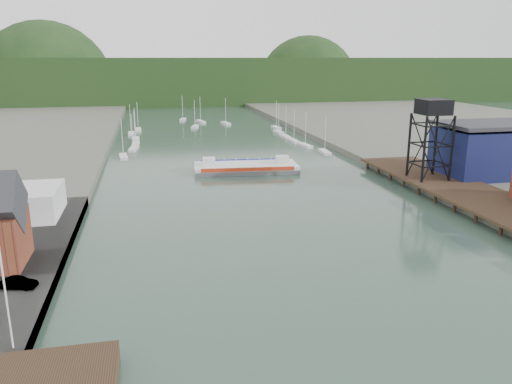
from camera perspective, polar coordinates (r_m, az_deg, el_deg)
name	(u,v)px	position (r m, az deg, el deg)	size (l,w,h in m)	color
ground	(415,384)	(46.06, 17.69, -20.19)	(600.00, 600.00, 0.00)	#2A4238
east_pier	(475,195)	(99.04, 23.75, -0.33)	(14.00, 70.00, 2.45)	black
white_shed	(0,204)	(88.27, -27.22, -1.19)	(18.00, 12.00, 4.50)	silver
flagpole	(4,285)	(47.68, -26.83, -9.43)	(0.16, 0.16, 12.00)	silver
lift_tower	(433,112)	(106.21, 19.59, 8.62)	(6.50, 6.50, 16.00)	black
blue_shed	(488,150)	(117.40, 24.99, 4.37)	(20.50, 14.50, 11.30)	#0C0C34
marina_sailboats	(210,135)	(173.67, -5.25, 6.53)	(57.71, 92.65, 0.90)	silver
distant_hills	(173,83)	(334.19, -9.50, 12.22)	(500.00, 120.00, 80.00)	black
chain_ferry	(246,167)	(118.08, -1.16, 2.85)	(24.90, 11.65, 3.48)	#525355
car_west_b	(18,283)	(61.23, -25.52, -9.37)	(1.37, 3.94, 1.30)	#999999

